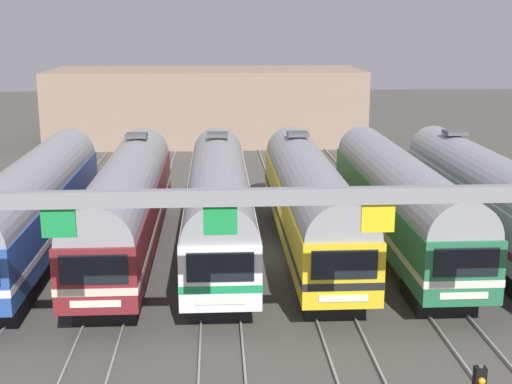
{
  "coord_description": "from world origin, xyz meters",
  "views": [
    {
      "loc": [
        -2.18,
        -31.32,
        10.76
      ],
      "look_at": [
        -0.17,
        3.86,
        2.12
      ],
      "focal_mm": 49.22,
      "sensor_mm": 36.0,
      "label": 1
    }
  ],
  "objects": [
    {
      "name": "commuter_train_stainless",
      "position": [
        10.54,
        -0.0,
        2.69
      ],
      "size": [
        2.88,
        18.06,
        5.05
      ],
      "color": "#B2B5BA",
      "rests_on": "ground"
    },
    {
      "name": "commuter_train_blue",
      "position": [
        -10.54,
        -0.01,
        2.69
      ],
      "size": [
        2.88,
        18.06,
        4.77
      ],
      "color": "#284C9E",
      "rests_on": "ground"
    },
    {
      "name": "commuter_train_white",
      "position": [
        -2.11,
        -0.0,
        2.69
      ],
      "size": [
        2.88,
        18.06,
        5.05
      ],
      "color": "white",
      "rests_on": "ground"
    },
    {
      "name": "maintenance_building",
      "position": [
        -2.99,
        32.22,
        3.26
      ],
      "size": [
        27.55,
        10.0,
        6.52
      ],
      "primitive_type": "cube",
      "color": "gray",
      "rests_on": "ground"
    },
    {
      "name": "catenary_gantry",
      "position": [
        0.0,
        -13.5,
        5.36
      ],
      "size": [
        26.33,
        0.44,
        6.97
      ],
      "color": "gray",
      "rests_on": "ground"
    },
    {
      "name": "commuter_train_maroon",
      "position": [
        -6.33,
        -0.0,
        2.69
      ],
      "size": [
        2.88,
        18.06,
        5.05
      ],
      "color": "maroon",
      "rests_on": "ground"
    },
    {
      "name": "ground_plane",
      "position": [
        0.0,
        0.0,
        0.0
      ],
      "size": [
        160.0,
        160.0,
        0.0
      ],
      "primitive_type": "plane",
      "color": "#4C4944"
    },
    {
      "name": "commuter_train_yellow",
      "position": [
        2.11,
        -0.0,
        2.69
      ],
      "size": [
        2.88,
        18.06,
        5.05
      ],
      "color": "gold",
      "rests_on": "ground"
    },
    {
      "name": "commuter_train_green",
      "position": [
        6.33,
        -0.01,
        2.69
      ],
      "size": [
        2.88,
        18.06,
        4.77
      ],
      "color": "#236B42",
      "rests_on": "ground"
    },
    {
      "name": "track_bed",
      "position": [
        0.0,
        17.0,
        0.07
      ],
      "size": [
        22.59,
        70.0,
        0.15
      ],
      "color": "gray",
      "rests_on": "ground"
    }
  ]
}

